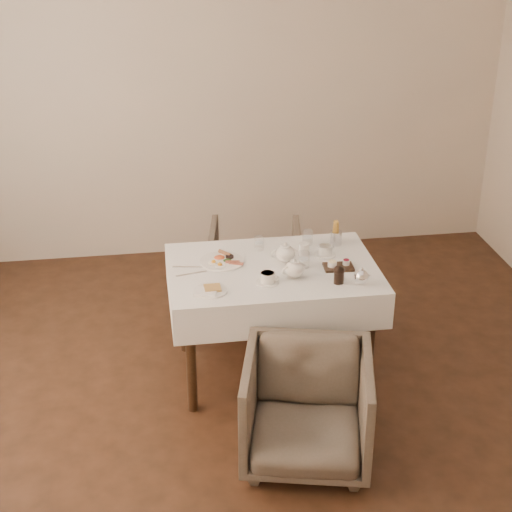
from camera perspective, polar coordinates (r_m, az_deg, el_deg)
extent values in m
plane|color=black|center=(4.71, 1.89, -12.22)|extent=(5.00, 5.00, 0.00)
plane|color=beige|center=(6.36, -2.03, 12.55)|extent=(4.50, 0.00, 4.50)
cube|color=black|center=(4.81, 1.22, -1.20)|extent=(1.20, 0.80, 0.04)
cube|color=white|center=(4.85, 1.21, -2.07)|extent=(1.28, 0.88, 0.23)
cylinder|color=black|center=(5.23, -5.30, -3.53)|extent=(0.06, 0.06, 0.70)
cylinder|color=black|center=(5.38, 6.26, -2.69)|extent=(0.06, 0.06, 0.70)
cylinder|color=black|center=(4.65, -4.74, -7.59)|extent=(0.06, 0.06, 0.70)
cylinder|color=black|center=(4.82, 8.25, -6.49)|extent=(0.06, 0.06, 0.70)
imported|color=brown|center=(4.32, 3.72, -11.01)|extent=(0.82, 0.84, 0.64)
imported|color=brown|center=(5.80, -0.08, -0.79)|extent=(0.76, 0.78, 0.62)
cylinder|color=white|center=(4.86, -2.51, -0.40)|extent=(0.27, 0.27, 0.01)
ellipsoid|color=#DE5827|center=(4.89, -2.68, -0.04)|extent=(0.07, 0.06, 0.02)
cylinder|color=brown|center=(4.93, -2.28, 0.21)|extent=(0.08, 0.09, 0.03)
cylinder|color=black|center=(4.89, -1.93, -0.06)|extent=(0.05, 0.05, 0.02)
cube|color=#A33326|center=(4.82, -1.58, -0.48)|extent=(0.09, 0.06, 0.01)
ellipsoid|color=#264C19|center=(4.85, -2.10, -0.29)|extent=(0.05, 0.04, 0.02)
cylinder|color=white|center=(4.52, -3.30, -2.53)|extent=(0.19, 0.19, 0.01)
cube|color=olive|center=(4.53, -3.18, -2.33)|extent=(0.10, 0.09, 0.01)
cube|color=white|center=(4.50, -3.68, -2.63)|extent=(0.15, 0.13, 0.02)
cylinder|color=white|center=(4.95, 3.52, 0.53)|extent=(0.07, 0.07, 0.08)
cylinder|color=white|center=(4.61, 0.84, -1.92)|extent=(0.14, 0.14, 0.01)
cylinder|color=white|center=(4.59, 0.84, -1.55)|extent=(0.12, 0.12, 0.06)
cylinder|color=#9B8046|center=(4.58, 0.85, -1.25)|extent=(0.08, 0.08, 0.00)
cylinder|color=white|center=(4.96, 5.03, 0.10)|extent=(0.14, 0.14, 0.01)
cylinder|color=white|center=(4.95, 5.04, 0.45)|extent=(0.12, 0.12, 0.06)
cylinder|color=#9B8046|center=(4.94, 5.06, 0.74)|extent=(0.08, 0.08, 0.00)
cylinder|color=silver|center=(5.01, 0.22, 0.93)|extent=(0.08, 0.08, 0.09)
cylinder|color=silver|center=(4.79, 3.49, -0.25)|extent=(0.08, 0.08, 0.10)
cylinder|color=silver|center=(5.09, 3.77, 1.36)|extent=(0.07, 0.07, 0.09)
cube|color=black|center=(4.81, 6.02, -0.80)|extent=(0.19, 0.13, 0.02)
cylinder|color=white|center=(4.79, 5.57, -0.58)|extent=(0.06, 0.06, 0.03)
cylinder|color=maroon|center=(4.82, 6.58, -0.46)|extent=(0.04, 0.04, 0.03)
cylinder|color=silver|center=(5.10, 5.84, 1.33)|extent=(0.08, 0.08, 0.09)
cube|color=silver|center=(4.81, -4.99, -0.80)|extent=(0.19, 0.05, 0.00)
cube|color=silver|center=(4.73, -4.71, -1.29)|extent=(0.19, 0.06, 0.00)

